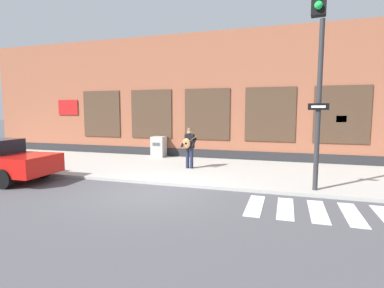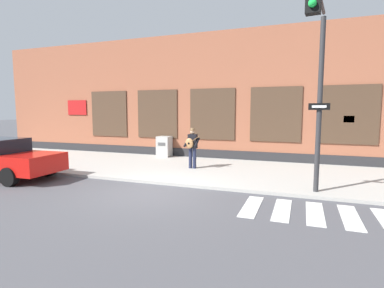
# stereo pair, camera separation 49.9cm
# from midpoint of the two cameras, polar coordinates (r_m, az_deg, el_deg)

# --- Properties ---
(ground_plane) EXTENTS (160.00, 160.00, 0.00)m
(ground_plane) POSITION_cam_midpoint_polar(r_m,az_deg,el_deg) (9.72, -9.05, -9.14)
(ground_plane) COLOR #4C4C51
(sidewalk) EXTENTS (28.00, 5.86, 0.11)m
(sidewalk) POSITION_cam_midpoint_polar(r_m,az_deg,el_deg) (13.20, -1.49, -4.73)
(sidewalk) COLOR #ADAAA3
(sidewalk) RESTS_ON ground
(building_backdrop) EXTENTS (28.00, 4.06, 6.63)m
(building_backdrop) POSITION_cam_midpoint_polar(r_m,az_deg,el_deg) (17.70, 3.74, 8.63)
(building_backdrop) COLOR #99563D
(building_backdrop) RESTS_ON ground
(crosswalk) EXTENTS (5.20, 1.90, 0.01)m
(crosswalk) POSITION_cam_midpoint_polar(r_m,az_deg,el_deg) (8.54, 26.71, -11.89)
(crosswalk) COLOR silver
(crosswalk) RESTS_ON ground
(busker) EXTENTS (0.71, 0.53, 1.75)m
(busker) POSITION_cam_midpoint_polar(r_m,az_deg,el_deg) (12.87, -1.67, -0.30)
(busker) COLOR #1E233D
(busker) RESTS_ON sidewalk
(traffic_light) EXTENTS (0.79, 3.11, 5.38)m
(traffic_light) POSITION_cam_midpoint_polar(r_m,az_deg,el_deg) (8.84, 21.54, 13.98)
(traffic_light) COLOR #2D2D30
(traffic_light) RESTS_ON sidewalk
(utility_box) EXTENTS (0.70, 0.68, 1.11)m
(utility_box) POSITION_cam_midpoint_polar(r_m,az_deg,el_deg) (16.34, -7.22, -0.51)
(utility_box) COLOR #ADADA8
(utility_box) RESTS_ON sidewalk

